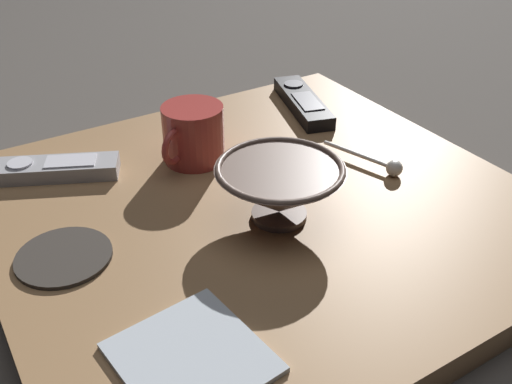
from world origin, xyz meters
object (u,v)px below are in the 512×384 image
drink_coaster (64,257)px  folded_napkin (191,358)px  tv_remote_far (56,169)px  cereal_bowl (280,189)px  tv_remote_near (303,102)px  coffee_mug (193,134)px  teaspoon (385,165)px

drink_coaster → folded_napkin: (0.21, 0.06, 0.00)m
tv_remote_far → drink_coaster: (0.19, -0.05, -0.01)m
cereal_bowl → drink_coaster: bearing=-103.5°
tv_remote_near → folded_napkin: bearing=-45.9°
cereal_bowl → tv_remote_far: size_ratio=0.91×
tv_remote_near → cereal_bowl: bearing=-40.7°
cereal_bowl → coffee_mug: size_ratio=1.44×
folded_napkin → tv_remote_near: bearing=134.1°
tv_remote_near → tv_remote_far: size_ratio=1.11×
coffee_mug → tv_remote_near: bearing=104.6°
tv_remote_near → drink_coaster: (0.19, -0.46, -0.01)m
teaspoon → coffee_mug: bearing=-129.1°
coffee_mug → folded_napkin: coffee_mug is taller
drink_coaster → coffee_mug: bearing=118.8°
tv_remote_far → folded_napkin: (0.39, 0.01, -0.01)m
cereal_bowl → tv_remote_near: cereal_bowl is taller
cereal_bowl → tv_remote_near: 0.33m
teaspoon → tv_remote_near: size_ratio=0.64×
tv_remote_far → cereal_bowl: bearing=40.1°
teaspoon → tv_remote_far: tv_remote_far is taller
drink_coaster → teaspoon: bearing=84.0°
teaspoon → folded_napkin: 0.41m
tv_remote_far → tv_remote_near: bearing=90.2°
cereal_bowl → tv_remote_far: cereal_bowl is taller
folded_napkin → tv_remote_far: bearing=-178.3°
coffee_mug → teaspoon: bearing=50.9°
folded_napkin → coffee_mug: bearing=152.9°
teaspoon → tv_remote_near: (-0.23, 0.03, 0.00)m
teaspoon → drink_coaster: (-0.05, -0.44, -0.01)m
drink_coaster → folded_napkin: bearing=15.3°
coffee_mug → drink_coaster: coffee_mug is taller
coffee_mug → folded_napkin: size_ratio=0.76×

